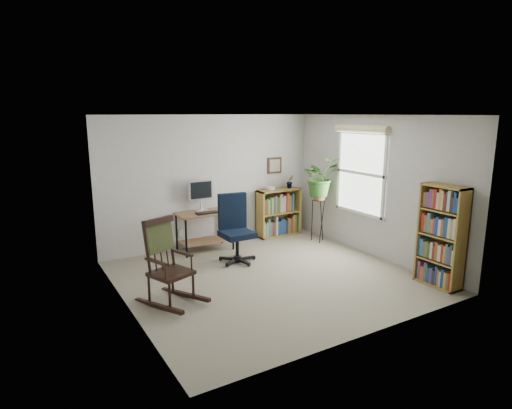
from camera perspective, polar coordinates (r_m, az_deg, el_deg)
floor at (r=6.55m, az=1.81°, el=-9.66°), size 4.20×4.00×0.00m
ceiling at (r=6.08m, az=1.97°, el=11.84°), size 4.20×4.00×0.00m
wall_back at (r=7.94m, az=-5.92°, el=3.15°), size 4.20×0.00×2.40m
wall_front at (r=4.69m, az=15.18°, el=-3.50°), size 4.20×0.00×2.40m
wall_left at (r=5.40m, az=-17.26°, el=-1.61°), size 0.00×4.00×2.40m
wall_right at (r=7.53m, az=15.49°, el=2.28°), size 0.00×4.00×2.40m
window at (r=7.68m, az=13.76°, el=4.07°), size 0.12×1.20×1.50m
desk at (r=7.73m, az=-6.83°, el=-3.55°), size 0.98×0.54×0.70m
monitor at (r=7.71m, az=-7.37°, el=1.22°), size 0.46×0.16×0.56m
keyboard at (r=7.53m, az=-6.52°, el=-1.10°), size 0.40×0.15×0.02m
office_chair at (r=7.01m, az=-2.53°, el=-3.24°), size 0.70×0.70×1.15m
rocking_chair at (r=5.62m, az=-11.32°, el=-7.49°), size 0.89×1.12×1.13m
low_bookshelf at (r=8.58m, az=3.01°, el=-1.08°), size 0.89×0.30×0.94m
tall_bookshelf at (r=6.57m, az=23.47°, el=-3.91°), size 0.27×0.64×1.46m
plant_stand at (r=8.25m, az=8.35°, el=-1.69°), size 0.30×0.30×0.95m
spider_plant at (r=8.06m, az=8.60°, el=6.20°), size 1.69×1.88×1.46m
potted_plant_small at (r=8.64m, az=4.56°, el=2.55°), size 0.13×0.24×0.11m
framed_picture at (r=8.54m, az=2.52°, el=5.22°), size 0.32×0.04×0.32m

